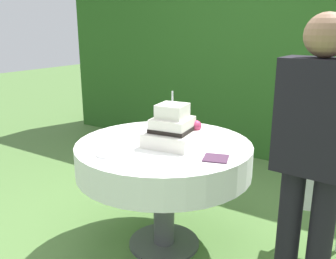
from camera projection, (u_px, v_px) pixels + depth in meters
name	position (u px, v px, depth m)	size (l,w,h in m)	color
ground_plane	(164.00, 243.00, 2.69)	(20.00, 20.00, 0.00)	#547A3D
foliage_hedge	(278.00, 55.00, 4.32)	(5.92, 0.66, 2.41)	#28561E
cake_table	(164.00, 159.00, 2.51)	(1.19, 1.19, 0.78)	#4C4C51
wedding_cake	(173.00, 129.00, 2.42)	(0.35, 0.35, 0.36)	white
serving_plate_near	(106.00, 155.00, 2.24)	(0.11, 0.11, 0.01)	white
serving_plate_far	(182.00, 130.00, 2.76)	(0.12, 0.12, 0.01)	white
serving_plate_left	(150.00, 126.00, 2.89)	(0.14, 0.14, 0.01)	white
serving_plate_right	(222.00, 135.00, 2.65)	(0.13, 0.13, 0.01)	white
napkin_stack	(216.00, 158.00, 2.19)	(0.14, 0.14, 0.01)	#4C2D47
garden_chair	(321.00, 191.00, 2.30)	(0.47, 0.47, 0.89)	white
standing_person	(313.00, 157.00, 1.78)	(0.37, 0.22, 1.60)	black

